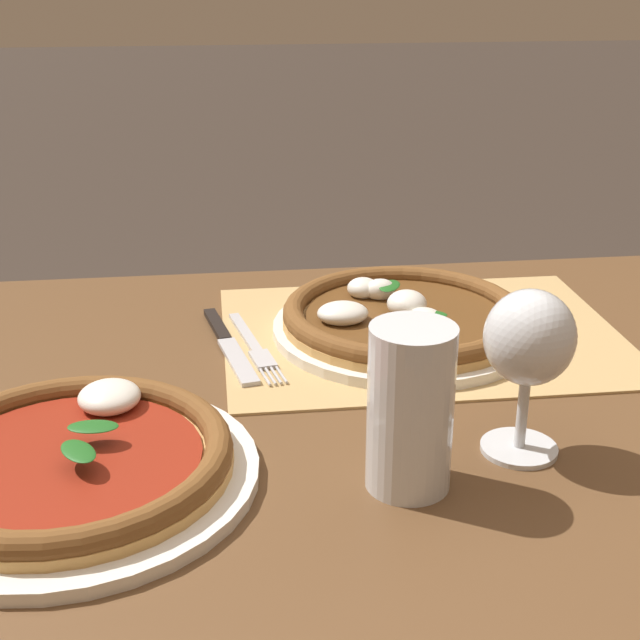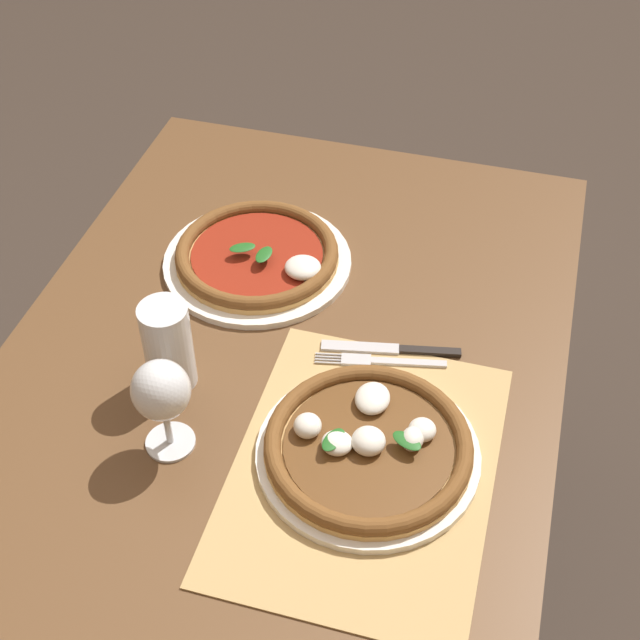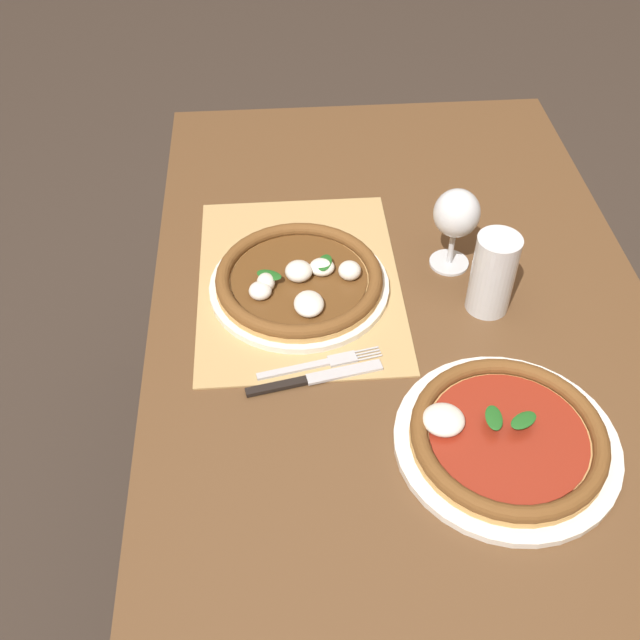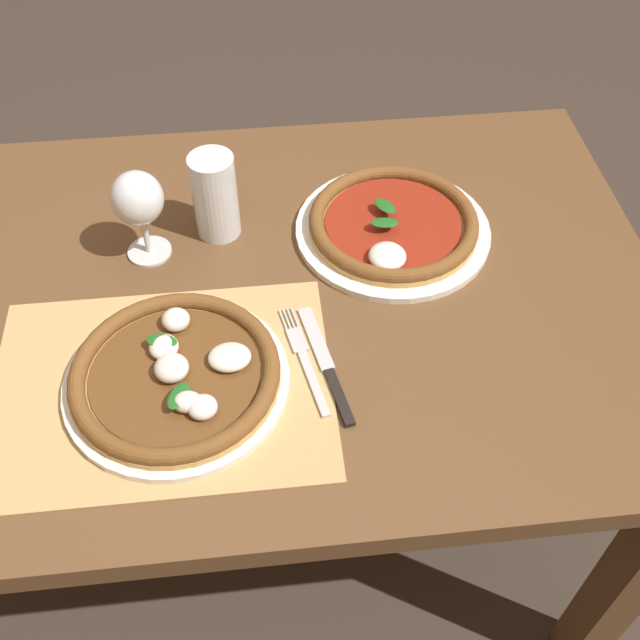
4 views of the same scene
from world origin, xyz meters
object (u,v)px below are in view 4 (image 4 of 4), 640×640
Objects in this scene: wine_glass at (138,202)px; knife at (326,363)px; pizza_near at (177,375)px; pizza_far at (393,225)px; fork at (304,359)px; pint_glass at (213,198)px.

knife is at bearing -45.32° from wine_glass.
pizza_near is 0.44m from pizza_far.
pizza_far is 2.06× the size of wine_glass.
wine_glass is 0.35m from fork.
wine_glass reaches higher than pizza_near.
pizza_near is at bearing -172.57° from fork.
wine_glass reaches higher than knife.
pizza_near reaches higher than pizza_far.
pint_glass is 0.73× the size of fork.
wine_glass is 0.78× the size of fork.
pizza_near is 2.13× the size of pint_glass.
wine_glass reaches higher than pint_glass.
pint_glass reaches higher than pizza_near.
pint_glass is 0.34m from knife.
pint_glass is (-0.29, 0.04, 0.05)m from pizza_far.
pizza_near is at bearing -141.71° from pizza_far.
pint_glass is (0.11, 0.04, -0.04)m from wine_glass.
knife is at bearing -63.86° from pint_glass.
wine_glass is at bearing 132.42° from fork.
pizza_far is 1.60× the size of fork.
pizza_near is at bearing -100.48° from pint_glass.
pizza_far is at bearing -7.93° from pint_glass.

